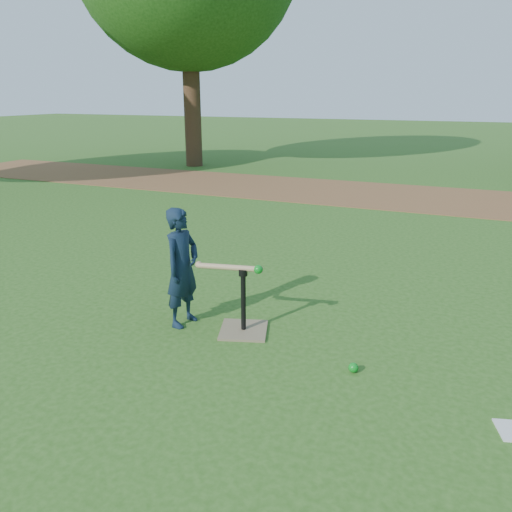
% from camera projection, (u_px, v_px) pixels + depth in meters
% --- Properties ---
extents(ground, '(80.00, 80.00, 0.00)m').
position_uv_depth(ground, '(230.00, 350.00, 4.32)').
color(ground, '#285116').
rests_on(ground, ground).
extents(dirt_strip, '(24.00, 3.00, 0.01)m').
position_uv_depth(dirt_strip, '(379.00, 195.00, 10.89)').
color(dirt_strip, brown).
rests_on(dirt_strip, ground).
extents(child, '(0.32, 0.44, 1.14)m').
position_uv_depth(child, '(182.00, 268.00, 4.65)').
color(child, '#101F31').
rests_on(child, ground).
extents(wiffle_ball_ground, '(0.08, 0.08, 0.08)m').
position_uv_depth(wiffle_ball_ground, '(353.00, 368.00, 3.97)').
color(wiffle_ball_ground, '#0B7E1B').
rests_on(wiffle_ball_ground, ground).
extents(batting_tee, '(0.54, 0.54, 0.61)m').
position_uv_depth(batting_tee, '(244.00, 320.00, 4.63)').
color(batting_tee, '#7B694E').
rests_on(batting_tee, ground).
extents(swing_action, '(0.64, 0.17, 0.09)m').
position_uv_depth(swing_action, '(232.00, 268.00, 4.49)').
color(swing_action, tan).
rests_on(swing_action, ground).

